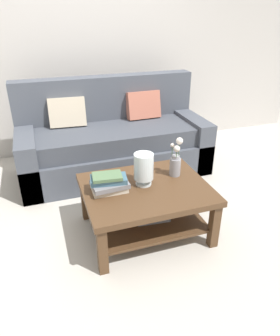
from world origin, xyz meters
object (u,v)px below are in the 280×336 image
Objects in this scene: coffee_table at (146,200)px; glass_hurricane_vase at (144,167)px; couch at (113,141)px; flower_pitcher at (176,162)px; book_stack_main at (109,183)px.

glass_hurricane_vase is (-0.01, 0.05, 0.28)m from coffee_table.
couch reaches higher than flower_pitcher.
glass_hurricane_vase is at bearing 2.14° from book_stack_main.
coffee_table is at bearing -6.63° from book_stack_main.
glass_hurricane_vase is 0.78× the size of flower_pitcher.
flower_pitcher is (0.27, -1.14, 0.21)m from couch.
coffee_table is 3.75× the size of glass_hurricane_vase.
couch is 1.22m from glass_hurricane_vase.
book_stack_main is at bearing -177.86° from glass_hurricane_vase.
flower_pitcher is (0.31, 0.11, 0.26)m from coffee_table.
book_stack_main is 0.88× the size of flower_pitcher.
book_stack_main is 0.31m from glass_hurricane_vase.
flower_pitcher reaches higher than coffee_table.
book_stack_main reaches higher than coffee_table.
flower_pitcher reaches higher than book_stack_main.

